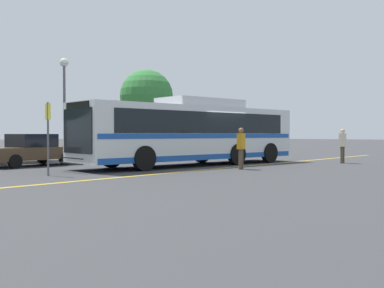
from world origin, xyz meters
name	(u,v)px	position (x,y,z in m)	size (l,w,h in m)	color
ground_plane	(212,165)	(0.00, 0.00, 0.00)	(220.00, 220.00, 0.00)	#38383A
lane_strip_0	(229,168)	(-0.88, -1.74, 0.00)	(0.20, 31.64, 0.01)	gold
curb_strip	(106,158)	(-0.88, 7.09, 0.07)	(39.64, 0.36, 0.15)	#99999E
transit_bus	(192,132)	(-0.86, 0.46, 1.57)	(12.13, 3.81, 3.13)	silver
parked_car_1	(30,150)	(-6.20, 5.64, 0.73)	(4.26, 2.24, 1.47)	#4C3823
parked_car_2	(145,147)	(0.57, 5.36, 0.75)	(4.55, 1.88, 1.50)	maroon
parked_car_3	(199,146)	(5.78, 5.91, 0.70)	(4.51, 1.97, 1.36)	#9E9EA3
pedestrian_0	(241,146)	(-1.30, -2.67, 0.98)	(0.46, 0.32, 1.72)	brown
pedestrian_1	(343,144)	(5.27, -4.14, 0.98)	(0.42, 0.23, 1.72)	brown
bus_stop_sign	(48,130)	(-8.21, 0.59, 1.62)	(0.07, 0.40, 2.57)	#59595E
street_lamp	(64,87)	(-2.95, 8.01, 4.04)	(0.48, 0.48, 5.61)	#59595E
tree_2	(146,96)	(6.45, 11.81, 4.34)	(4.02, 4.02, 6.36)	#513823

